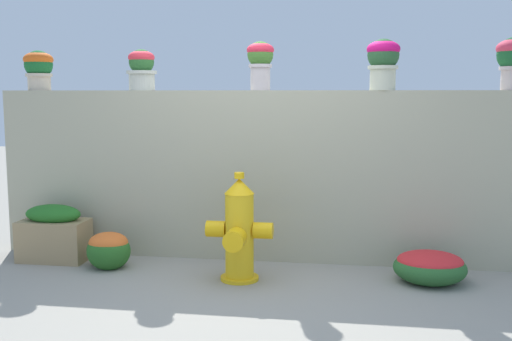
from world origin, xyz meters
The scene contains 10 objects.
ground_plane centered at (0.00, 0.00, 0.00)m, with size 24.00×24.00×0.00m, color gray.
stone_wall centered at (0.00, 1.21, 0.80)m, with size 5.06×0.28×1.59m, color #A7A287.
potted_plant_0 centered at (-2.23, 1.23, 1.82)m, with size 0.29×0.29×0.39m.
potted_plant_1 centered at (-1.16, 1.21, 1.81)m, with size 0.29×0.29×0.39m.
potted_plant_2 centered at (-0.01, 1.18, 1.87)m, with size 0.25×0.25×0.45m.
potted_plant_3 centered at (1.10, 1.18, 1.87)m, with size 0.30×0.30×0.45m.
fire_hydrant centered at (-0.08, 0.47, 0.42)m, with size 0.56×0.46×0.92m.
flower_bush_left centered at (1.50, 0.67, 0.14)m, with size 0.60×0.54×0.27m.
flower_bush_right centered at (-1.31, 0.64, 0.18)m, with size 0.39×0.36×0.34m.
planter_box centered at (-1.92, 0.81, 0.26)m, with size 0.63×0.35×0.53m.
Camera 1 is at (0.83, -4.38, 1.57)m, focal length 42.37 mm.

